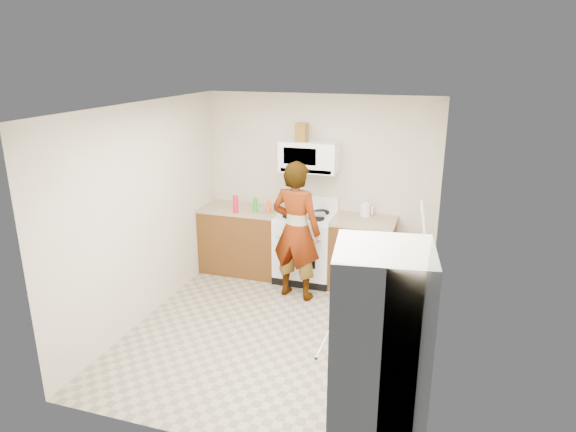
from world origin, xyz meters
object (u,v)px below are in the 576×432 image
at_px(person, 296,231).
at_px(kettle, 365,210).
at_px(microwave, 309,156).
at_px(saucepan, 297,204).
at_px(gas_range, 306,246).
at_px(fridge, 379,354).

relative_size(person, kettle, 11.06).
relative_size(microwave, person, 0.43).
xyz_separation_m(person, kettle, (0.74, 0.74, 0.13)).
bearing_deg(person, saucepan, -63.48).
height_order(microwave, person, microwave).
bearing_deg(gas_range, saucepan, 138.62).
height_order(person, saucepan, person).
bearing_deg(microwave, gas_range, -90.00).
height_order(gas_range, person, person).
xyz_separation_m(fridge, saucepan, (-1.58, 3.09, 0.17)).
bearing_deg(kettle, saucepan, 175.60).
height_order(person, fridge, person).
distance_m(microwave, saucepan, 0.70).
bearing_deg(microwave, person, -87.56).
bearing_deg(fridge, saucepan, 109.42).
xyz_separation_m(fridge, kettle, (-0.64, 3.12, 0.17)).
height_order(fridge, saucepan, fridge).
relative_size(gas_range, microwave, 1.49).
distance_m(person, saucepan, 0.76).
bearing_deg(microwave, saucepan, 170.71).
bearing_deg(saucepan, person, -73.83).
height_order(microwave, saucepan, microwave).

